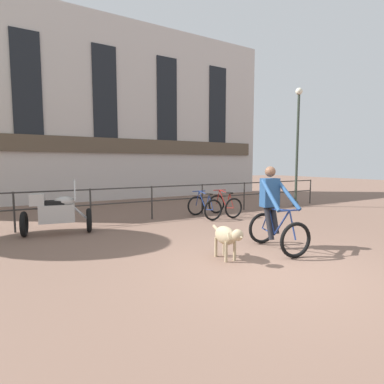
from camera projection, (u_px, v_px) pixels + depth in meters
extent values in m
plane|color=#7A5B4C|center=(271.00, 269.00, 5.02)|extent=(60.00, 60.00, 0.00)
cylinder|color=#2D2B28|center=(14.00, 212.00, 7.59)|extent=(0.05, 0.05, 1.05)
cylinder|color=#2D2B28|center=(91.00, 207.00, 8.52)|extent=(0.05, 0.05, 1.05)
cylinder|color=#2D2B28|center=(152.00, 203.00, 9.45)|extent=(0.05, 0.05, 1.05)
cylinder|color=#2D2B28|center=(202.00, 199.00, 10.39)|extent=(0.05, 0.05, 1.05)
cylinder|color=#2D2B28|center=(244.00, 196.00, 11.32)|extent=(0.05, 0.05, 1.05)
cylinder|color=#2D2B28|center=(280.00, 194.00, 12.26)|extent=(0.05, 0.05, 1.05)
cylinder|color=#2D2B28|center=(310.00, 191.00, 13.19)|extent=(0.05, 0.05, 1.05)
cylinder|color=#2D2B28|center=(152.00, 187.00, 9.41)|extent=(15.00, 0.04, 0.04)
cylinder|color=#2D2B28|center=(152.00, 201.00, 9.45)|extent=(15.00, 0.04, 0.04)
cube|color=beige|center=(104.00, 110.00, 14.09)|extent=(18.00, 0.60, 8.57)
cube|color=brown|center=(106.00, 145.00, 13.94)|extent=(17.10, 0.12, 0.70)
cube|color=black|center=(27.00, 91.00, 12.20)|extent=(1.10, 0.06, 4.80)
cube|color=black|center=(105.00, 99.00, 13.77)|extent=(1.10, 0.06, 4.80)
cube|color=black|center=(167.00, 106.00, 15.34)|extent=(1.10, 0.06, 4.80)
cube|color=black|center=(218.00, 111.00, 16.91)|extent=(1.10, 0.06, 4.80)
torus|color=black|center=(296.00, 240.00, 5.56)|extent=(0.68, 0.19, 0.68)
torus|color=black|center=(262.00, 228.00, 6.59)|extent=(0.68, 0.19, 0.68)
cylinder|color=navy|center=(282.00, 223.00, 5.94)|extent=(0.12, 0.49, 0.60)
cylinder|color=navy|center=(272.00, 222.00, 6.25)|extent=(0.08, 0.23, 0.52)
cylinder|color=navy|center=(279.00, 210.00, 6.00)|extent=(0.15, 0.66, 0.10)
cylinder|color=navy|center=(268.00, 231.00, 6.38)|extent=(0.11, 0.44, 0.08)
cylinder|color=navy|center=(266.00, 219.00, 6.45)|extent=(0.07, 0.26, 0.47)
cylinder|color=navy|center=(293.00, 225.00, 5.62)|extent=(0.07, 0.23, 0.54)
cylinder|color=navy|center=(290.00, 210.00, 5.69)|extent=(0.48, 0.12, 0.03)
cube|color=black|center=(269.00, 208.00, 6.31)|extent=(0.16, 0.26, 0.05)
cube|color=navy|center=(270.00, 193.00, 6.28)|extent=(0.39, 0.28, 0.60)
sphere|color=brown|center=(270.00, 172.00, 6.24)|extent=(0.22, 0.22, 0.22)
cylinder|color=navy|center=(270.00, 195.00, 5.90)|extent=(0.27, 0.71, 0.60)
cylinder|color=navy|center=(288.00, 194.00, 6.05)|extent=(0.14, 0.72, 0.60)
cylinder|color=black|center=(269.00, 223.00, 6.23)|extent=(0.13, 0.31, 0.69)
cylinder|color=black|center=(275.00, 220.00, 6.27)|extent=(0.19, 0.32, 0.58)
ellipsoid|color=tan|center=(225.00, 235.00, 5.51)|extent=(0.32, 0.57, 0.33)
cylinder|color=tan|center=(232.00, 237.00, 5.31)|extent=(0.19, 0.19, 0.19)
sphere|color=tan|center=(238.00, 235.00, 5.15)|extent=(0.20, 0.20, 0.20)
cone|color=tan|center=(241.00, 237.00, 5.07)|extent=(0.12, 0.13, 0.11)
cylinder|color=tan|center=(216.00, 228.00, 5.80)|extent=(0.07, 0.19, 0.12)
cylinder|color=tan|center=(226.00, 252.00, 5.34)|extent=(0.06, 0.06, 0.37)
cylinder|color=tan|center=(235.00, 251.00, 5.42)|extent=(0.06, 0.06, 0.37)
cylinder|color=tan|center=(216.00, 247.00, 5.65)|extent=(0.06, 0.06, 0.37)
cylinder|color=tan|center=(224.00, 246.00, 5.73)|extent=(0.06, 0.06, 0.37)
torus|color=black|center=(89.00, 220.00, 7.67)|extent=(0.22, 0.63, 0.62)
torus|color=black|center=(24.00, 224.00, 7.16)|extent=(0.22, 0.63, 0.62)
cube|color=#B7B2AD|center=(57.00, 213.00, 7.39)|extent=(0.87, 0.53, 0.44)
ellipsoid|color=#B7B2AD|center=(65.00, 201.00, 7.43)|extent=(0.53, 0.39, 0.24)
cube|color=black|center=(52.00, 203.00, 7.33)|extent=(0.60, 0.39, 0.10)
cylinder|color=#B2B2B7|center=(81.00, 213.00, 7.59)|extent=(0.42, 0.13, 0.41)
cube|color=silver|center=(75.00, 190.00, 7.49)|extent=(0.10, 0.44, 0.50)
cube|color=#B7B2AD|center=(37.00, 200.00, 7.21)|extent=(0.38, 0.41, 0.28)
torus|color=black|center=(196.00, 206.00, 10.14)|extent=(0.66, 0.07, 0.66)
torus|color=black|center=(213.00, 210.00, 9.23)|extent=(0.66, 0.07, 0.66)
cylinder|color=navy|center=(202.00, 200.00, 9.76)|extent=(0.04, 0.47, 0.58)
cylinder|color=navy|center=(207.00, 202.00, 9.49)|extent=(0.03, 0.22, 0.51)
cylinder|color=navy|center=(204.00, 193.00, 9.66)|extent=(0.04, 0.63, 0.10)
cylinder|color=navy|center=(209.00, 210.00, 9.41)|extent=(0.03, 0.42, 0.07)
cylinder|color=navy|center=(211.00, 202.00, 9.31)|extent=(0.03, 0.25, 0.46)
cylinder|color=navy|center=(197.00, 199.00, 10.03)|extent=(0.03, 0.21, 0.52)
cylinder|color=navy|center=(199.00, 191.00, 9.93)|extent=(0.48, 0.04, 0.03)
cube|color=black|center=(209.00, 194.00, 9.38)|extent=(0.12, 0.24, 0.05)
torus|color=black|center=(217.00, 204.00, 10.56)|extent=(0.66, 0.10, 0.66)
torus|color=black|center=(234.00, 208.00, 9.62)|extent=(0.66, 0.10, 0.66)
cylinder|color=maroon|center=(223.00, 199.00, 10.17)|extent=(0.06, 0.47, 0.58)
cylinder|color=maroon|center=(228.00, 201.00, 9.89)|extent=(0.05, 0.22, 0.51)
cylinder|color=maroon|center=(224.00, 192.00, 10.06)|extent=(0.07, 0.63, 0.10)
cylinder|color=maroon|center=(230.00, 208.00, 9.81)|extent=(0.05, 0.42, 0.07)
cylinder|color=maroon|center=(232.00, 201.00, 9.70)|extent=(0.04, 0.25, 0.46)
cylinder|color=maroon|center=(218.00, 197.00, 10.45)|extent=(0.04, 0.21, 0.52)
cylinder|color=maroon|center=(220.00, 190.00, 10.34)|extent=(0.48, 0.06, 0.03)
cube|color=black|center=(230.00, 193.00, 9.78)|extent=(0.13, 0.25, 0.05)
cylinder|color=#2D382D|center=(295.00, 204.00, 12.36)|extent=(0.22, 0.22, 0.20)
cylinder|color=#2D382D|center=(297.00, 151.00, 12.15)|extent=(0.10, 0.10, 4.51)
sphere|color=silver|center=(299.00, 91.00, 11.93)|extent=(0.28, 0.28, 0.28)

